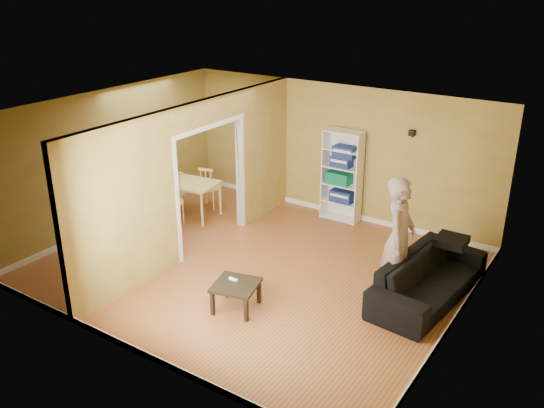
{
  "coord_description": "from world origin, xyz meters",
  "views": [
    {
      "loc": [
        4.9,
        -6.86,
        4.55
      ],
      "look_at": [
        0.2,
        0.2,
        1.1
      ],
      "focal_mm": 38.0,
      "sensor_mm": 36.0,
      "label": 1
    }
  ],
  "objects_px": {
    "chair_far": "(210,187)",
    "dining_table": "(188,186)",
    "sofa": "(430,272)",
    "coffee_table": "(236,288)",
    "chair_left": "(158,186)",
    "person": "(400,228)",
    "chair_near": "(171,200)",
    "bookshelf": "(343,175)"
  },
  "relations": [
    {
      "from": "sofa",
      "to": "chair_far",
      "type": "distance_m",
      "value": 5.07
    },
    {
      "from": "sofa",
      "to": "dining_table",
      "type": "bearing_deg",
      "value": 91.34
    },
    {
      "from": "person",
      "to": "bookshelf",
      "type": "bearing_deg",
      "value": 34.15
    },
    {
      "from": "coffee_table",
      "to": "chair_far",
      "type": "xyz_separation_m",
      "value": [
        -2.78,
        2.8,
        0.1
      ]
    },
    {
      "from": "dining_table",
      "to": "chair_near",
      "type": "bearing_deg",
      "value": -85.62
    },
    {
      "from": "sofa",
      "to": "person",
      "type": "distance_m",
      "value": 0.81
    },
    {
      "from": "dining_table",
      "to": "chair_near",
      "type": "distance_m",
      "value": 0.56
    },
    {
      "from": "dining_table",
      "to": "chair_near",
      "type": "xyz_separation_m",
      "value": [
        0.04,
        -0.54,
        -0.12
      ]
    },
    {
      "from": "bookshelf",
      "to": "chair_near",
      "type": "relative_size",
      "value": 1.73
    },
    {
      "from": "person",
      "to": "coffee_table",
      "type": "relative_size",
      "value": 3.58
    },
    {
      "from": "chair_far",
      "to": "dining_table",
      "type": "bearing_deg",
      "value": 70.02
    },
    {
      "from": "sofa",
      "to": "dining_table",
      "type": "relative_size",
      "value": 2.02
    },
    {
      "from": "chair_near",
      "to": "chair_far",
      "type": "xyz_separation_m",
      "value": [
        0.01,
        1.13,
        -0.07
      ]
    },
    {
      "from": "sofa",
      "to": "bookshelf",
      "type": "distance_m",
      "value": 3.18
    },
    {
      "from": "chair_left",
      "to": "coffee_table",
      "type": "bearing_deg",
      "value": 68.96
    },
    {
      "from": "coffee_table",
      "to": "bookshelf",
      "type": "bearing_deg",
      "value": 93.83
    },
    {
      "from": "dining_table",
      "to": "chair_left",
      "type": "bearing_deg",
      "value": 179.87
    },
    {
      "from": "coffee_table",
      "to": "sofa",
      "type": "bearing_deg",
      "value": 39.6
    },
    {
      "from": "coffee_table",
      "to": "chair_left",
      "type": "height_order",
      "value": "chair_left"
    },
    {
      "from": "person",
      "to": "chair_left",
      "type": "height_order",
      "value": "person"
    },
    {
      "from": "bookshelf",
      "to": "chair_far",
      "type": "xyz_separation_m",
      "value": [
        -2.53,
        -0.99,
        -0.45
      ]
    },
    {
      "from": "coffee_table",
      "to": "chair_far",
      "type": "height_order",
      "value": "chair_far"
    },
    {
      "from": "sofa",
      "to": "person",
      "type": "relative_size",
      "value": 1.05
    },
    {
      "from": "chair_left",
      "to": "chair_near",
      "type": "distance_m",
      "value": 1.03
    },
    {
      "from": "bookshelf",
      "to": "chair_near",
      "type": "xyz_separation_m",
      "value": [
        -2.54,
        -2.12,
        -0.38
      ]
    },
    {
      "from": "bookshelf",
      "to": "chair_far",
      "type": "bearing_deg",
      "value": -158.67
    },
    {
      "from": "bookshelf",
      "to": "coffee_table",
      "type": "height_order",
      "value": "bookshelf"
    },
    {
      "from": "coffee_table",
      "to": "person",
      "type": "bearing_deg",
      "value": 43.32
    },
    {
      "from": "person",
      "to": "dining_table",
      "type": "distance_m",
      "value": 4.64
    },
    {
      "from": "person",
      "to": "dining_table",
      "type": "xyz_separation_m",
      "value": [
        -4.58,
        0.57,
        -0.46
      ]
    },
    {
      "from": "sofa",
      "to": "chair_near",
      "type": "xyz_separation_m",
      "value": [
        -4.99,
        -0.15,
        0.08
      ]
    },
    {
      "from": "person",
      "to": "chair_near",
      "type": "height_order",
      "value": "person"
    },
    {
      "from": "sofa",
      "to": "coffee_table",
      "type": "height_order",
      "value": "sofa"
    },
    {
      "from": "coffee_table",
      "to": "chair_left",
      "type": "xyz_separation_m",
      "value": [
        -3.66,
        2.22,
        0.12
      ]
    },
    {
      "from": "dining_table",
      "to": "chair_left",
      "type": "distance_m",
      "value": 0.85
    },
    {
      "from": "chair_near",
      "to": "chair_far",
      "type": "bearing_deg",
      "value": 70.36
    },
    {
      "from": "chair_far",
      "to": "person",
      "type": "bearing_deg",
      "value": 150.88
    },
    {
      "from": "person",
      "to": "bookshelf",
      "type": "xyz_separation_m",
      "value": [
        -2.0,
        2.14,
        -0.2
      ]
    },
    {
      "from": "chair_far",
      "to": "bookshelf",
      "type": "bearing_deg",
      "value": -173.47
    },
    {
      "from": "sofa",
      "to": "bookshelf",
      "type": "xyz_separation_m",
      "value": [
        -2.45,
        1.97,
        0.45
      ]
    },
    {
      "from": "coffee_table",
      "to": "chair_far",
      "type": "bearing_deg",
      "value": 134.77
    },
    {
      "from": "chair_left",
      "to": "chair_near",
      "type": "bearing_deg",
      "value": 68.09
    }
  ]
}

